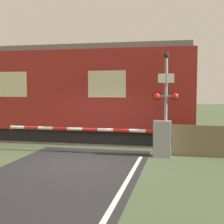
# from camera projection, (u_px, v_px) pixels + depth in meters

# --- Properties ---
(ground_plane) EXTENTS (80.00, 80.00, 0.00)m
(ground_plane) POSITION_uv_depth(u_px,v_px,m) (81.00, 161.00, 10.16)
(ground_plane) COLOR #475638
(track_bed) EXTENTS (36.00, 3.20, 0.13)m
(track_bed) POSITION_uv_depth(u_px,v_px,m) (110.00, 139.00, 14.41)
(track_bed) COLOR gray
(track_bed) RESTS_ON ground_plane
(train) EXTENTS (15.70, 3.21, 4.23)m
(train) POSITION_uv_depth(u_px,v_px,m) (28.00, 93.00, 15.12)
(train) COLOR black
(train) RESTS_ON ground_plane
(crossing_barrier) EXTENTS (6.19, 0.44, 1.26)m
(crossing_barrier) POSITION_uv_depth(u_px,v_px,m) (148.00, 137.00, 10.93)
(crossing_barrier) COLOR gray
(crossing_barrier) RESTS_ON ground_plane
(signal_post) EXTENTS (0.93, 0.26, 3.60)m
(signal_post) POSITION_uv_depth(u_px,v_px,m) (166.00, 98.00, 10.78)
(signal_post) COLOR gray
(signal_post) RESTS_ON ground_plane
(roadside_fence) EXTENTS (3.26, 0.06, 1.10)m
(roadside_fence) POSITION_uv_depth(u_px,v_px,m) (220.00, 142.00, 10.67)
(roadside_fence) COLOR #726047
(roadside_fence) RESTS_ON ground_plane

